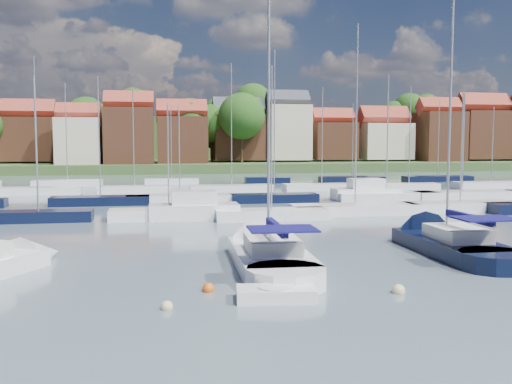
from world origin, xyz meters
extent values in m
plane|color=#42515A|center=(0.00, 40.00, 0.00)|extent=(260.00, 260.00, 0.00)
cone|color=white|center=(-14.10, 5.58, 0.25)|extent=(3.42, 3.58, 2.38)
cube|color=white|center=(-2.74, 2.20, 0.25)|extent=(3.72, 8.35, 1.20)
cone|color=white|center=(-2.56, 7.35, 0.25)|extent=(3.57, 4.12, 3.43)
cylinder|color=white|center=(-2.89, -1.91, 0.25)|extent=(3.55, 3.55, 1.20)
cube|color=silver|center=(-2.76, 1.63, 1.20)|extent=(2.52, 3.52, 0.70)
cylinder|color=#B2B2B7|center=(-2.72, 2.77, 8.48)|extent=(0.14, 0.14, 15.25)
cylinder|color=#B2B2B7|center=(-2.80, 0.49, 2.05)|extent=(0.26, 4.58, 0.10)
cube|color=#120F4E|center=(-2.80, 0.49, 2.20)|extent=(0.46, 4.35, 0.35)
cube|color=#120F4E|center=(-2.86, -1.00, 2.35)|extent=(2.99, 2.16, 0.08)
cube|color=black|center=(7.67, 3.73, 0.25)|extent=(3.43, 8.18, 1.20)
cone|color=black|center=(7.68, 8.84, 0.25)|extent=(3.42, 3.98, 3.40)
cylinder|color=black|center=(7.66, -0.36, 0.25)|extent=(3.41, 3.41, 1.20)
cube|color=silver|center=(7.67, 3.16, 1.20)|extent=(2.39, 3.41, 0.70)
cylinder|color=#B2B2B7|center=(7.67, 4.30, 8.59)|extent=(0.14, 0.14, 15.48)
cylinder|color=#B2B2B7|center=(7.66, 2.03, 2.05)|extent=(0.11, 4.54, 0.10)
cube|color=#120F4E|center=(7.66, 2.03, 2.20)|extent=(0.31, 4.31, 0.35)
cube|color=#120F4E|center=(7.66, 0.55, 2.35)|extent=(2.90, 2.05, 0.08)
cube|color=white|center=(-3.71, -3.74, 0.21)|extent=(3.17, 1.75, 0.59)
cylinder|color=white|center=(-3.71, -3.74, 0.38)|extent=(1.41, 1.41, 0.38)
sphere|color=beige|center=(-7.87, -4.19, 0.00)|extent=(0.44, 0.44, 0.44)
sphere|color=#D85914|center=(-6.14, -1.95, 0.00)|extent=(0.52, 0.52, 0.52)
sphere|color=beige|center=(1.39, -3.52, 0.00)|extent=(0.53, 0.53, 0.53)
sphere|color=#D85914|center=(6.70, 6.98, 0.00)|extent=(0.42, 0.42, 0.42)
cube|color=black|center=(-17.11, 20.54, 0.35)|extent=(8.01, 2.24, 1.00)
cylinder|color=#B2B2B7|center=(-17.11, 20.54, 5.93)|extent=(0.12, 0.12, 10.16)
cube|color=white|center=(-7.27, 20.20, 0.35)|extent=(9.22, 2.58, 1.00)
cylinder|color=#B2B2B7|center=(-7.27, 20.20, 4.94)|extent=(0.12, 0.12, 8.18)
cube|color=white|center=(0.63, 18.61, 0.35)|extent=(8.78, 2.46, 1.00)
cylinder|color=#B2B2B7|center=(0.63, 18.61, 6.38)|extent=(0.12, 0.12, 11.06)
cube|color=white|center=(8.23, 20.67, 0.35)|extent=(10.79, 3.02, 1.00)
cylinder|color=#B2B2B7|center=(8.23, 20.67, 8.29)|extent=(0.12, 0.12, 14.87)
cube|color=white|center=(17.98, 21.03, 0.35)|extent=(10.13, 2.84, 1.00)
cylinder|color=#B2B2B7|center=(17.98, 21.03, 5.65)|extent=(0.12, 0.12, 9.59)
cube|color=white|center=(-5.31, 20.00, 0.50)|extent=(7.00, 2.60, 1.40)
cube|color=white|center=(-5.31, 20.00, 1.60)|extent=(3.50, 2.20, 1.30)
cube|color=black|center=(-13.55, 31.64, 0.35)|extent=(9.30, 2.60, 1.00)
cylinder|color=#B2B2B7|center=(-13.55, 31.64, 6.59)|extent=(0.12, 0.12, 11.48)
cube|color=white|center=(-5.94, 32.01, 0.35)|extent=(10.40, 2.91, 1.00)
cylinder|color=#B2B2B7|center=(-5.94, 32.01, 5.24)|extent=(0.12, 0.12, 8.77)
cube|color=black|center=(3.48, 31.28, 0.35)|extent=(8.80, 2.46, 1.00)
cylinder|color=#B2B2B7|center=(3.48, 31.28, 8.01)|extent=(0.12, 0.12, 14.33)
cube|color=white|center=(15.40, 31.16, 0.35)|extent=(10.73, 3.00, 1.00)
cylinder|color=#B2B2B7|center=(15.40, 31.16, 6.92)|extent=(0.12, 0.12, 12.14)
cube|color=white|center=(23.82, 30.97, 0.35)|extent=(10.48, 2.93, 1.00)
cylinder|color=#B2B2B7|center=(23.82, 30.97, 5.99)|extent=(0.12, 0.12, 10.28)
cube|color=white|center=(13.46, 32.00, 0.50)|extent=(7.00, 2.60, 1.40)
cube|color=white|center=(13.46, 32.00, 1.60)|extent=(3.50, 2.20, 1.30)
cube|color=white|center=(-21.71, 44.21, 0.35)|extent=(9.71, 2.72, 1.00)
cylinder|color=#B2B2B7|center=(-21.71, 44.21, 8.29)|extent=(0.12, 0.12, 14.88)
cube|color=white|center=(-10.84, 44.51, 0.35)|extent=(8.49, 2.38, 1.00)
cylinder|color=#B2B2B7|center=(-10.84, 44.51, 6.51)|extent=(0.12, 0.12, 11.31)
cube|color=white|center=(0.79, 43.78, 0.35)|extent=(10.16, 2.85, 1.00)
cylinder|color=#B2B2B7|center=(0.79, 43.78, 8.15)|extent=(0.12, 0.12, 14.59)
cube|color=white|center=(12.17, 43.90, 0.35)|extent=(9.53, 2.67, 1.00)
cylinder|color=#B2B2B7|center=(12.17, 43.90, 6.81)|extent=(0.12, 0.12, 11.91)
cube|color=white|center=(23.16, 42.50, 0.35)|extent=(7.62, 2.13, 1.00)
cylinder|color=#B2B2B7|center=(23.16, 42.50, 6.91)|extent=(0.12, 0.12, 12.13)
cube|color=white|center=(35.22, 43.59, 0.35)|extent=(10.17, 2.85, 1.00)
cylinder|color=#B2B2B7|center=(35.22, 43.59, 5.72)|extent=(0.12, 0.12, 9.73)
cube|color=white|center=(-20.26, 56.56, 0.35)|extent=(9.24, 2.59, 1.00)
cylinder|color=#B2B2B7|center=(-20.26, 56.56, 7.43)|extent=(0.12, 0.12, 13.17)
cube|color=white|center=(-6.08, 57.30, 0.35)|extent=(7.57, 2.12, 1.00)
cylinder|color=#B2B2B7|center=(-6.08, 57.30, 5.97)|extent=(0.12, 0.12, 10.24)
cube|color=black|center=(7.88, 57.47, 0.35)|extent=(6.58, 1.84, 1.00)
cylinder|color=#B2B2B7|center=(7.88, 57.47, 4.85)|extent=(0.12, 0.12, 8.01)
cube|color=black|center=(20.94, 57.40, 0.35)|extent=(9.92, 2.78, 1.00)
cylinder|color=#B2B2B7|center=(20.94, 57.40, 6.31)|extent=(0.12, 0.12, 10.92)
cube|color=black|center=(34.28, 56.37, 0.35)|extent=(10.55, 2.95, 1.00)
cylinder|color=#B2B2B7|center=(34.28, 56.37, 6.61)|extent=(0.12, 0.12, 11.51)
cube|color=#334D26|center=(0.00, 117.00, 0.30)|extent=(200.00, 70.00, 3.00)
cube|color=#334D26|center=(0.00, 142.00, 5.00)|extent=(200.00, 60.00, 14.00)
cube|color=brown|center=(-33.65, 97.79, 6.56)|extent=(10.37, 9.97, 8.73)
cube|color=brown|center=(-33.65, 97.79, 12.20)|extent=(10.57, 5.13, 5.13)
cube|color=beige|center=(-22.74, 89.00, 6.08)|extent=(8.09, 8.80, 8.96)
cube|color=brown|center=(-22.74, 89.00, 11.55)|extent=(8.25, 4.00, 4.00)
cube|color=brown|center=(-13.35, 89.94, 7.08)|extent=(9.36, 10.17, 10.97)
cube|color=brown|center=(-13.35, 89.94, 13.72)|extent=(9.54, 4.63, 4.63)
cube|color=brown|center=(-3.04, 91.65, 6.31)|extent=(9.90, 8.56, 9.42)
cube|color=brown|center=(-3.04, 91.65, 12.23)|extent=(10.10, 4.90, 4.90)
cube|color=brown|center=(9.10, 96.65, 6.95)|extent=(10.59, 8.93, 9.49)
cube|color=#383A42|center=(9.10, 96.65, 12.99)|extent=(10.80, 5.24, 5.24)
cube|color=beige|center=(19.71, 95.80, 8.02)|extent=(9.01, 8.61, 11.65)
cube|color=#383A42|center=(19.71, 95.80, 14.95)|extent=(9.19, 4.46, 4.46)
cube|color=brown|center=(30.17, 97.00, 6.20)|extent=(9.10, 9.34, 8.00)
cube|color=brown|center=(30.17, 97.00, 11.32)|extent=(9.28, 4.50, 4.50)
cube|color=beige|center=(41.95, 96.59, 6.14)|extent=(10.86, 9.59, 7.88)
cube|color=brown|center=(41.95, 96.59, 11.41)|extent=(11.07, 5.37, 5.37)
cube|color=brown|center=(53.76, 93.92, 7.09)|extent=(9.18, 9.96, 10.97)
cube|color=brown|center=(53.76, 93.92, 13.70)|extent=(9.36, 4.54, 4.54)
cube|color=brown|center=(65.18, 95.21, 7.58)|extent=(11.39, 9.67, 10.76)
cube|color=brown|center=(65.18, 95.21, 14.36)|extent=(11.62, 5.64, 5.64)
cylinder|color=#382619|center=(56.77, 115.51, 8.51)|extent=(0.50, 0.50, 4.47)
sphere|color=#2D571B|center=(56.77, 115.51, 14.58)|extent=(8.18, 8.18, 8.18)
cylinder|color=#382619|center=(3.46, 95.93, 3.83)|extent=(0.50, 0.50, 4.46)
sphere|color=#2D571B|center=(3.46, 95.93, 9.88)|extent=(8.15, 8.15, 8.15)
cylinder|color=#382619|center=(15.22, 113.68, 8.58)|extent=(0.50, 0.50, 5.15)
sphere|color=#2D571B|center=(15.22, 113.68, 15.56)|extent=(9.41, 9.41, 9.41)
cylinder|color=#382619|center=(-13.54, 116.31, 8.68)|extent=(0.50, 0.50, 4.56)
sphere|color=#2D571B|center=(-13.54, 116.31, 14.87)|extent=(8.34, 8.34, 8.34)
cylinder|color=#382619|center=(-23.24, 105.25, 4.18)|extent=(0.50, 0.50, 5.15)
sphere|color=#2D571B|center=(-23.24, 105.25, 11.17)|extent=(9.42, 9.42, 9.42)
cylinder|color=#382619|center=(-38.67, 107.32, 6.76)|extent=(0.50, 0.50, 3.42)
sphere|color=#2D571B|center=(-38.67, 107.32, 11.40)|extent=(6.26, 6.26, 6.26)
cylinder|color=#382619|center=(13.76, 104.71, 3.48)|extent=(0.50, 0.50, 3.77)
sphere|color=#2D571B|center=(13.76, 104.71, 8.60)|extent=(6.89, 6.89, 6.89)
cylinder|color=#382619|center=(9.05, 90.94, 4.21)|extent=(0.50, 0.50, 5.21)
sphere|color=#2D571B|center=(9.05, 90.94, 11.28)|extent=(9.53, 9.53, 9.53)
cylinder|color=#382619|center=(61.93, 101.62, 3.09)|extent=(0.50, 0.50, 2.97)
sphere|color=#2D571B|center=(61.93, 101.62, 7.12)|extent=(5.44, 5.44, 5.44)
cylinder|color=#382619|center=(-1.15, 93.75, 4.02)|extent=(0.50, 0.50, 4.84)
sphere|color=#2D571B|center=(-1.15, 93.75, 10.59)|extent=(8.85, 8.85, 8.85)
cylinder|color=#382619|center=(52.68, 115.72, 8.17)|extent=(0.50, 0.50, 3.72)
sphere|color=#2D571B|center=(52.68, 115.72, 13.21)|extent=(6.80, 6.80, 6.80)
cylinder|color=#382619|center=(54.05, 94.13, 3.62)|extent=(0.50, 0.50, 4.05)
sphere|color=#2D571B|center=(54.05, 94.13, 9.11)|extent=(7.40, 7.40, 7.40)
cylinder|color=#382619|center=(6.84, 113.29, 7.91)|extent=(0.50, 0.50, 3.93)
sphere|color=#2D571B|center=(6.84, 113.29, 13.24)|extent=(7.19, 7.19, 7.19)
cylinder|color=#382619|center=(30.65, 100.17, 3.51)|extent=(0.50, 0.50, 3.82)
sphere|color=#2D571B|center=(30.65, 100.17, 8.70)|extent=(6.99, 6.99, 6.99)
cylinder|color=#382619|center=(-17.44, 93.12, 3.34)|extent=(0.50, 0.50, 3.48)
sphere|color=#2D571B|center=(-17.44, 93.12, 8.07)|extent=(6.37, 6.37, 6.37)
cylinder|color=#382619|center=(57.51, 102.81, 3.09)|extent=(0.50, 0.50, 2.99)
sphere|color=#2D571B|center=(57.51, 102.81, 7.14)|extent=(5.46, 5.46, 5.46)
cylinder|color=#382619|center=(3.61, 99.04, 3.22)|extent=(0.50, 0.50, 3.25)
sphere|color=#2D571B|center=(3.61, 99.04, 7.63)|extent=(5.94, 5.94, 5.94)
cylinder|color=#382619|center=(-3.05, 100.73, 3.09)|extent=(0.50, 0.50, 2.98)
sphere|color=#2D571B|center=(-3.05, 100.73, 7.14)|extent=(5.46, 5.46, 5.46)
cylinder|color=#382619|center=(64.66, 121.74, 9.36)|extent=(0.50, 0.50, 4.29)
sphere|color=#2D571B|center=(64.66, 121.74, 15.17)|extent=(7.84, 7.84, 7.84)
camera|label=1|loc=(-8.15, -24.75, 6.10)|focal=40.00mm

